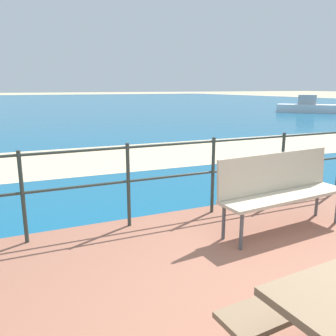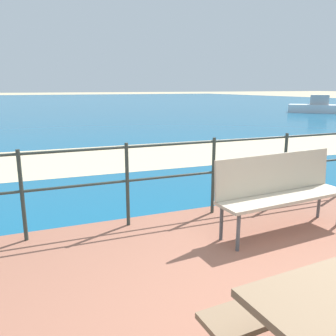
# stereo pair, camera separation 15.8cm
# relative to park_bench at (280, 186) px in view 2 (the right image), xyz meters

# --- Properties ---
(sea_water) EXTENTS (90.00, 90.00, 0.01)m
(sea_water) POSITION_rel_park_bench_xyz_m (-1.04, 38.42, -0.59)
(sea_water) COLOR #145B84
(sea_water) RESTS_ON ground
(beach_strip) EXTENTS (54.07, 4.70, 0.01)m
(beach_strip) POSITION_rel_park_bench_xyz_m (-1.04, 5.31, -0.59)
(beach_strip) COLOR beige
(beach_strip) RESTS_ON ground
(park_bench) EXTENTS (1.73, 0.55, 0.91)m
(park_bench) POSITION_rel_park_bench_xyz_m (0.00, 0.00, 0.00)
(park_bench) COLOR #BCAD93
(park_bench) RESTS_ON patio_paving
(railing_fence) EXTENTS (5.94, 0.04, 1.03)m
(railing_fence) POSITION_rel_park_bench_xyz_m (-1.04, 0.80, 0.11)
(railing_fence) COLOR #2D3833
(railing_fence) RESTS_ON patio_paving
(boat_near) EXTENTS (4.24, 4.29, 1.21)m
(boat_near) POSITION_rel_park_bench_xyz_m (16.14, 15.07, -0.23)
(boat_near) COLOR silver
(boat_near) RESTS_ON sea_water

